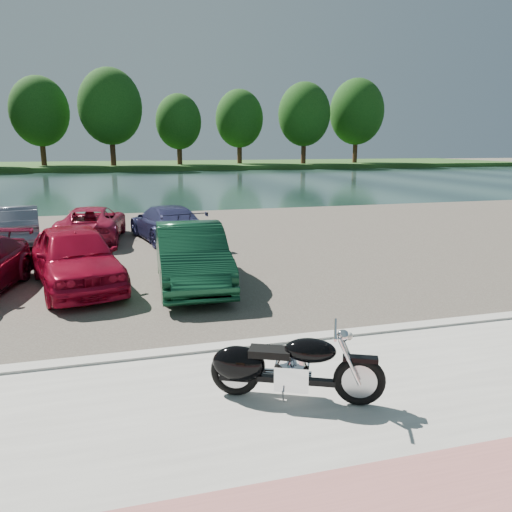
# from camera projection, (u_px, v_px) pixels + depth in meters

# --- Properties ---
(ground) EXTENTS (200.00, 200.00, 0.00)m
(ground) POSITION_uv_depth(u_px,v_px,m) (325.00, 402.00, 6.82)
(ground) COLOR #595447
(ground) RESTS_ON ground
(promenade) EXTENTS (60.00, 6.00, 0.10)m
(promenade) POSITION_uv_depth(u_px,v_px,m) (359.00, 440.00, 5.86)
(promenade) COLOR #A3A099
(promenade) RESTS_ON ground
(kerb) EXTENTS (60.00, 0.30, 0.14)m
(kerb) POSITION_uv_depth(u_px,v_px,m) (280.00, 343.00, 8.68)
(kerb) COLOR #A3A099
(kerb) RESTS_ON ground
(parking_lot) EXTENTS (60.00, 18.00, 0.04)m
(parking_lot) POSITION_uv_depth(u_px,v_px,m) (199.00, 246.00, 17.16)
(parking_lot) COLOR #423C36
(parking_lot) RESTS_ON ground
(river) EXTENTS (120.00, 40.00, 0.00)m
(river) POSITION_uv_depth(u_px,v_px,m) (148.00, 183.00, 44.44)
(river) COLOR #1B302E
(river) RESTS_ON ground
(far_bank) EXTENTS (120.00, 24.00, 0.60)m
(far_bank) POSITION_uv_depth(u_px,v_px,m) (135.00, 165.00, 74.48)
(far_bank) COLOR #1F491A
(far_bank) RESTS_ON ground
(far_trees) EXTENTS (70.25, 10.68, 12.52)m
(far_trees) POSITION_uv_depth(u_px,v_px,m) (166.00, 114.00, 68.19)
(far_trees) COLOR #3D2216
(far_trees) RESTS_ON far_bank
(motorcycle) EXTENTS (2.19, 1.18, 1.05)m
(motorcycle) POSITION_uv_depth(u_px,v_px,m) (280.00, 366.00, 6.63)
(motorcycle) COLOR black
(motorcycle) RESTS_ON promenade
(car_4) EXTENTS (2.73, 4.72, 1.51)m
(car_4) POSITION_uv_depth(u_px,v_px,m) (76.00, 257.00, 12.01)
(car_4) COLOR #A40A28
(car_4) RESTS_ON parking_lot
(car_5) EXTENTS (1.79, 4.62, 1.50)m
(car_5) POSITION_uv_depth(u_px,v_px,m) (191.00, 255.00, 12.17)
(car_5) COLOR #113F27
(car_5) RESTS_ON parking_lot
(car_9) EXTENTS (2.01, 4.21, 1.33)m
(car_9) POSITION_uv_depth(u_px,v_px,m) (17.00, 225.00, 17.31)
(car_9) COLOR slate
(car_9) RESTS_ON parking_lot
(car_10) EXTENTS (2.49, 4.64, 1.24)m
(car_10) POSITION_uv_depth(u_px,v_px,m) (92.00, 223.00, 17.96)
(car_10) COLOR #AA1C3D
(car_10) RESTS_ON parking_lot
(car_11) EXTENTS (2.66, 4.71, 1.29)m
(car_11) POSITION_uv_depth(u_px,v_px,m) (166.00, 223.00, 17.92)
(car_11) COLOR navy
(car_11) RESTS_ON parking_lot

